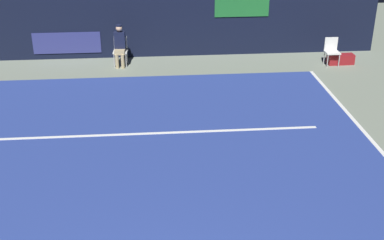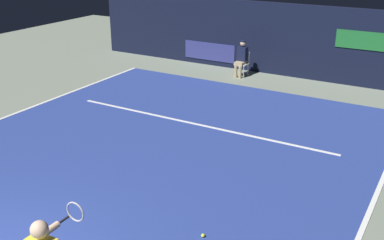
# 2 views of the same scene
# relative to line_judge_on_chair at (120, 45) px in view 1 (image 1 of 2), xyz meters

# --- Properties ---
(ground_plane) EXTENTS (30.51, 30.51, 0.00)m
(ground_plane) POSITION_rel_line_judge_on_chair_xyz_m (0.92, -7.04, -0.69)
(ground_plane) COLOR gray
(court_surface) EXTENTS (10.05, 11.89, 0.01)m
(court_surface) POSITION_rel_line_judge_on_chair_xyz_m (0.92, -7.04, -0.68)
(court_surface) COLOR navy
(court_surface) RESTS_ON ground
(line_service) EXTENTS (7.84, 0.10, 0.01)m
(line_service) POSITION_rel_line_judge_on_chair_xyz_m (0.92, -4.96, -0.67)
(line_service) COLOR white
(line_service) RESTS_ON court_surface
(back_wall) EXTENTS (15.37, 0.33, 2.60)m
(back_wall) POSITION_rel_line_judge_on_chair_xyz_m (0.92, 0.99, 0.61)
(back_wall) COLOR black
(back_wall) RESTS_ON ground
(line_judge_on_chair) EXTENTS (0.46, 0.55, 1.32)m
(line_judge_on_chair) POSITION_rel_line_judge_on_chair_xyz_m (0.00, 0.00, 0.00)
(line_judge_on_chair) COLOR white
(line_judge_on_chair) RESTS_ON ground
(courtside_chair_near) EXTENTS (0.44, 0.42, 0.88)m
(courtside_chair_near) POSITION_rel_line_judge_on_chair_xyz_m (6.70, -0.51, -0.18)
(courtside_chair_near) COLOR white
(courtside_chair_near) RESTS_ON ground
(equipment_bag) EXTENTS (0.85, 0.35, 0.32)m
(equipment_bag) POSITION_rel_line_judge_on_chair_xyz_m (7.05, -0.45, -0.53)
(equipment_bag) COLOR maroon
(equipment_bag) RESTS_ON ground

